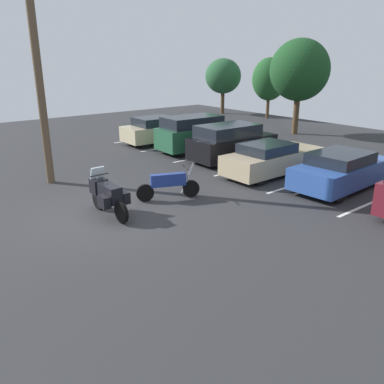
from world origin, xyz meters
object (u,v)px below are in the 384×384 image
car_blue (341,170)px  utility_pole (37,61)px  car_champagne (159,130)px  car_green (197,133)px  car_black (231,143)px  motorcycle_second (169,184)px  car_tan (272,159)px  motorcycle_touring (107,195)px

car_blue → utility_pole: (-7.64, -8.28, 3.90)m
car_champagne → car_blue: bearing=2.7°
car_green → car_blue: size_ratio=0.99×
car_green → utility_pole: (0.73, -8.13, 3.67)m
car_black → utility_pole: bearing=-103.4°
motorcycle_second → car_black: bearing=115.2°
motorcycle_second → car_champagne: (-8.24, 5.21, 0.20)m
car_tan → car_blue: bearing=10.0°
car_blue → utility_pole: size_ratio=0.50×
motorcycle_touring → motorcycle_second: (-0.01, 2.36, -0.13)m
car_tan → car_blue: car_blue is taller
car_black → car_blue: 5.72m
car_green → car_black: 2.67m
car_green → car_blue: (8.38, 0.15, -0.22)m
car_black → utility_pole: size_ratio=0.48×
utility_pole → car_black: bearing=76.6°
car_champagne → car_blue: (11.34, 0.54, -0.03)m
motorcycle_touring → car_champagne: 11.20m
motorcycle_touring → car_champagne: size_ratio=0.49×
car_green → car_champagne: bearing=-172.5°
motorcycle_touring → car_blue: (3.09, 8.11, 0.04)m
motorcycle_touring → car_champagne: bearing=137.4°
motorcycle_touring → car_champagne: car_champagne is taller
car_tan → car_black: bearing=173.7°
motorcycle_second → utility_pole: utility_pole is taller
motorcycle_second → car_tan: bearing=87.9°
motorcycle_touring → car_black: 8.34m
car_tan → utility_pole: size_ratio=0.53×
car_black → car_blue: size_ratio=0.96×
car_green → motorcycle_touring: bearing=-56.4°
car_tan → motorcycle_touring: bearing=-91.3°
car_champagne → car_blue: 11.35m
car_green → car_tan: size_ratio=0.94×
car_green → utility_pole: 8.95m
motorcycle_touring → utility_pole: size_ratio=0.24×
car_green → utility_pole: bearing=-84.8°
motorcycle_touring → car_tan: size_ratio=0.45×
car_green → utility_pole: size_ratio=0.50×
car_green → utility_pole: utility_pole is taller
motorcycle_second → car_champagne: bearing=147.7°
motorcycle_second → utility_pole: (-4.54, -2.53, 4.07)m
motorcycle_touring → car_blue: 8.68m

